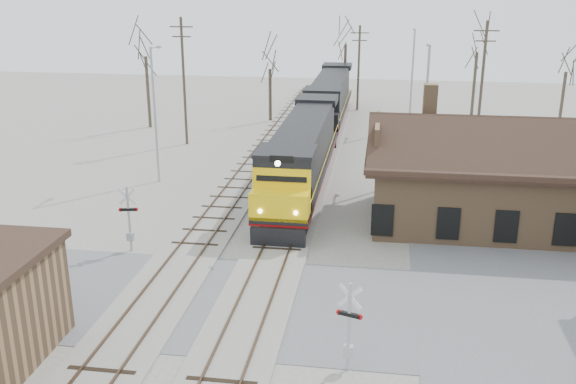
% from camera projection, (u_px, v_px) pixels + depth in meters
% --- Properties ---
extents(ground, '(140.00, 140.00, 0.00)m').
position_uv_depth(ground, '(255.00, 304.00, 28.46)').
color(ground, '#A7A196').
rests_on(ground, ground).
extents(road, '(60.00, 9.00, 0.03)m').
position_uv_depth(road, '(255.00, 304.00, 28.45)').
color(road, '#5C5C60').
rests_on(road, ground).
extents(track_main, '(3.40, 90.00, 0.24)m').
position_uv_depth(track_main, '(299.00, 196.00, 42.53)').
color(track_main, '#A7A196').
rests_on(track_main, ground).
extents(track_siding, '(3.40, 90.00, 0.24)m').
position_uv_depth(track_siding, '(233.00, 193.00, 43.16)').
color(track_siding, '#A7A196').
rests_on(track_siding, ground).
extents(depot, '(15.20, 9.31, 7.90)m').
position_uv_depth(depot, '(496.00, 184.00, 37.31)').
color(depot, '#866445').
rests_on(depot, ground).
extents(locomotive_lead, '(3.21, 21.52, 4.78)m').
position_uv_depth(locomotive_lead, '(302.00, 155.00, 43.15)').
color(locomotive_lead, black).
rests_on(locomotive_lead, ground).
extents(locomotive_trailing, '(3.21, 21.52, 4.53)m').
position_uv_depth(locomotive_trailing, '(329.00, 99.00, 63.63)').
color(locomotive_trailing, black).
rests_on(locomotive_trailing, ground).
extents(crossbuck_near, '(0.98, 0.39, 3.53)m').
position_uv_depth(crossbuck_near, '(349.00, 329.00, 23.10)').
color(crossbuck_near, '#A5A8AD').
rests_on(crossbuck_near, ground).
extents(crossbuck_far, '(1.01, 0.31, 3.57)m').
position_uv_depth(crossbuck_far, '(129.00, 221.00, 33.57)').
color(crossbuck_far, '#A5A8AD').
rests_on(crossbuck_far, ground).
extents(streetlight_a, '(0.25, 2.04, 9.46)m').
position_uv_depth(streetlight_a, '(155.00, 108.00, 44.42)').
color(streetlight_a, '#A5A8AD').
rests_on(streetlight_a, ground).
extents(streetlight_b, '(0.25, 2.04, 9.52)m').
position_uv_depth(streetlight_b, '(426.00, 105.00, 45.20)').
color(streetlight_b, '#A5A8AD').
rests_on(streetlight_b, ground).
extents(streetlight_c, '(0.25, 2.04, 9.47)m').
position_uv_depth(streetlight_c, '(412.00, 74.00, 60.75)').
color(streetlight_c, '#A5A8AD').
rests_on(streetlight_c, ground).
extents(utility_pole_a, '(2.00, 0.24, 10.83)m').
position_uv_depth(utility_pole_a, '(184.00, 80.00, 54.69)').
color(utility_pole_a, '#382D23').
rests_on(utility_pole_a, ground).
extents(utility_pole_b, '(2.00, 0.24, 9.18)m').
position_uv_depth(utility_pole_b, '(359.00, 66.00, 69.86)').
color(utility_pole_b, '#382D23').
rests_on(utility_pole_b, ground).
extents(utility_pole_c, '(2.00, 0.24, 10.70)m').
position_uv_depth(utility_pole_c, '(482.00, 85.00, 52.23)').
color(utility_pole_c, '#382D23').
rests_on(utility_pole_c, ground).
extents(tree_a, '(4.57, 4.57, 11.20)m').
position_uv_depth(tree_a, '(145.00, 44.00, 60.53)').
color(tree_a, '#382D23').
rests_on(tree_a, ground).
extents(tree_b, '(3.53, 3.53, 8.66)m').
position_uv_depth(tree_b, '(270.00, 60.00, 63.73)').
color(tree_b, '#382D23').
rests_on(tree_b, ground).
extents(tree_c, '(4.57, 4.57, 11.20)m').
position_uv_depth(tree_c, '(346.00, 34.00, 72.38)').
color(tree_c, '#382D23').
rests_on(tree_c, ground).
extents(tree_d, '(4.42, 4.42, 10.83)m').
position_uv_depth(tree_d, '(478.00, 42.00, 66.20)').
color(tree_d, '#382D23').
rests_on(tree_d, ground).
extents(tree_e, '(3.54, 3.54, 8.68)m').
position_uv_depth(tree_e, '(567.00, 63.00, 61.72)').
color(tree_e, '#382D23').
rests_on(tree_e, ground).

